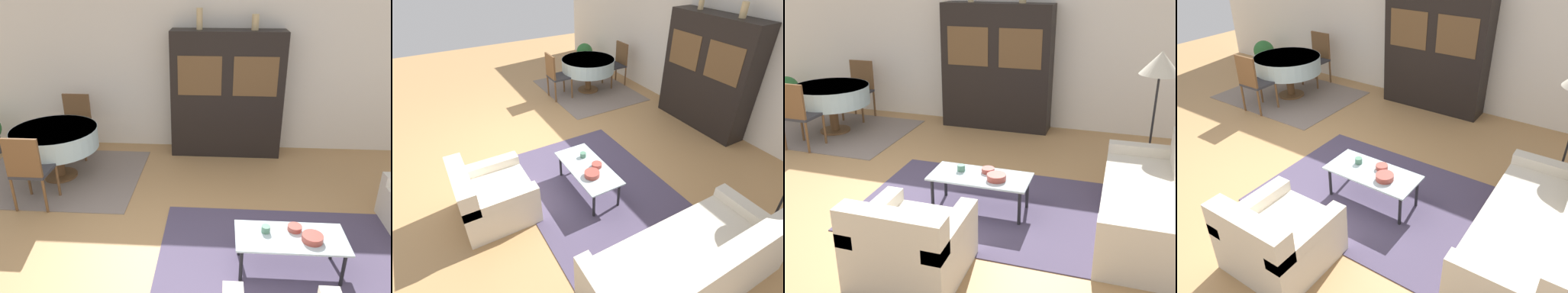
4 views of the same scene
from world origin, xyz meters
TOP-DOWN VIEW (x-y plane):
  - ground_plane at (0.00, 0.00)m, footprint 14.00×14.00m
  - wall_back at (0.00, 3.63)m, footprint 10.00×0.06m
  - area_rug at (1.24, 0.59)m, footprint 2.77×1.96m
  - dining_rug at (-1.90, 2.30)m, footprint 2.41×1.88m
  - couch at (2.97, 0.63)m, footprint 0.89×2.06m
  - armchair at (0.98, -0.79)m, footprint 0.90×0.89m
  - coffee_table at (1.20, 0.50)m, footprint 1.08×0.50m
  - display_cabinet at (0.57, 3.36)m, footprint 1.77×0.45m
  - dining_table at (-1.88, 2.29)m, footprint 1.21×1.21m
  - dining_chair_near at (-1.88, 1.46)m, footprint 0.44×0.44m
  - dining_chair_far at (-1.88, 3.12)m, footprint 0.44×0.44m
  - floor_lamp at (2.96, 2.07)m, footprint 0.49×0.49m
  - cup at (0.96, 0.56)m, footprint 0.09×0.09m
  - bowl at (1.39, 0.45)m, footprint 0.20×0.20m
  - bowl_small at (1.25, 0.61)m, footprint 0.14×0.14m
  - potted_plant at (-3.39, 3.05)m, footprint 0.44×0.44m

SIDE VIEW (x-z plane):
  - ground_plane at x=0.00m, z-range 0.00..0.00m
  - area_rug at x=1.24m, z-range 0.00..0.01m
  - dining_rug at x=-1.90m, z-range 0.00..0.01m
  - couch at x=2.97m, z-range -0.11..0.69m
  - armchair at x=0.98m, z-range -0.09..0.68m
  - potted_plant at x=-3.39m, z-range 0.03..0.69m
  - coffee_table at x=1.20m, z-range 0.17..0.57m
  - bowl_small at x=1.25m, z-range 0.41..0.46m
  - bowl at x=1.39m, z-range 0.41..0.48m
  - cup at x=0.96m, z-range 0.41..0.48m
  - dining_chair_near at x=-1.88m, z-range 0.07..1.07m
  - dining_chair_far at x=-1.88m, z-range 0.07..1.07m
  - dining_table at x=-1.88m, z-range 0.24..1.00m
  - display_cabinet at x=0.57m, z-range 0.00..2.02m
  - wall_back at x=0.00m, z-range 0.00..2.70m
  - floor_lamp at x=2.96m, z-range 0.60..2.19m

